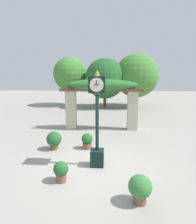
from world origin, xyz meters
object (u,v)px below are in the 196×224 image
object	(u,v)px
potted_plant_near_left	(61,171)
potted_plant_far_left	(140,188)
potted_plant_near_right	(87,141)
potted_plant_far_right	(54,140)
pedestal_clock	(97,117)

from	to	relation	value
potted_plant_near_left	potted_plant_far_left	world-z (taller)	potted_plant_far_left
potted_plant_near_right	potted_plant_near_left	bearing A→B (deg)	-100.14
potted_plant_near_left	potted_plant_far_right	world-z (taller)	potted_plant_far_right
potted_plant_near_left	potted_plant_far_left	xyz separation A→B (m)	(2.24, -0.90, 0.07)
potted_plant_near_left	potted_plant_near_right	bearing A→B (deg)	79.86
pedestal_clock	potted_plant_near_right	distance (m)	2.22
pedestal_clock	potted_plant_near_left	world-z (taller)	pedestal_clock
pedestal_clock	potted_plant_near_right	bearing A→B (deg)	108.55
pedestal_clock	potted_plant_near_left	bearing A→B (deg)	-131.99
pedestal_clock	potted_plant_far_left	world-z (taller)	pedestal_clock
pedestal_clock	potted_plant_far_right	xyz separation A→B (m)	(-1.95, 1.41, -1.35)
pedestal_clock	potted_plant_near_left	xyz separation A→B (m)	(-1.03, -1.14, -1.44)
potted_plant_far_left	potted_plant_near_right	bearing A→B (deg)	115.63
potted_plant_near_left	potted_plant_near_right	xyz separation A→B (m)	(0.49, 2.74, 0.00)
potted_plant_far_right	potted_plant_near_left	bearing A→B (deg)	-70.17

